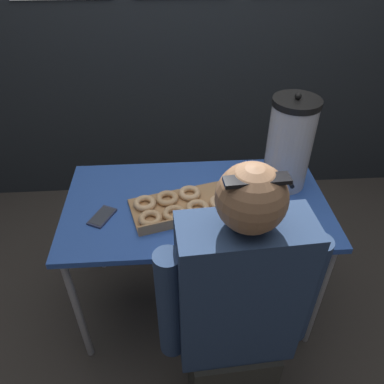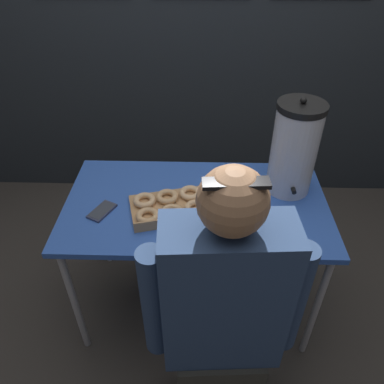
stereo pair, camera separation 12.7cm
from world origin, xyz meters
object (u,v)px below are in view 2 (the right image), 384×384
(donut_box, at_px, (179,205))
(coffee_urn, at_px, (294,149))
(cell_phone, at_px, (102,211))
(person_seated, at_px, (222,323))

(donut_box, bearing_deg, coffee_urn, 3.80)
(cell_phone, relative_size, person_seated, 0.12)
(coffee_urn, height_order, person_seated, person_seated)
(cell_phone, bearing_deg, donut_box, 31.89)
(coffee_urn, relative_size, person_seated, 0.36)
(coffee_urn, distance_m, person_seated, 0.82)
(cell_phone, height_order, person_seated, person_seated)
(cell_phone, bearing_deg, coffee_urn, 40.03)
(donut_box, distance_m, cell_phone, 0.35)
(coffee_urn, xyz_separation_m, person_seated, (-0.33, -0.67, -0.34))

